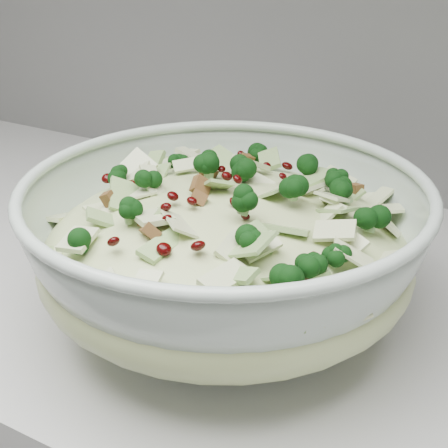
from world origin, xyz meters
name	(u,v)px	position (x,y,z in m)	size (l,w,h in m)	color
mixing_bowl	(226,251)	(-0.43, 1.60, 0.98)	(0.39, 0.39, 0.15)	#B1C3B5
salad	(226,228)	(-0.43, 1.60, 1.00)	(0.42, 0.42, 0.15)	beige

